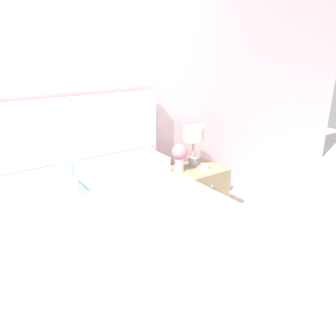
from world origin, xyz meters
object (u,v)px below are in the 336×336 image
at_px(table_lamp, 194,137).
at_px(teacup, 205,167).
at_px(bed, 127,271).
at_px(nightstand, 196,192).
at_px(flower_vase, 180,155).

relative_size(table_lamp, teacup, 3.36).
bearing_deg(bed, nightstand, 32.85).
distance_m(table_lamp, teacup, 0.32).
bearing_deg(nightstand, teacup, -66.04).
bearing_deg(table_lamp, bed, -144.68).
height_order(table_lamp, flower_vase, table_lamp).
relative_size(bed, teacup, 18.59).
distance_m(nightstand, table_lamp, 0.56).
bearing_deg(table_lamp, teacup, -82.42).
height_order(bed, flower_vase, bed).
relative_size(nightstand, table_lamp, 1.31).
bearing_deg(teacup, table_lamp, 97.58).
bearing_deg(nightstand, flower_vase, 169.66).
distance_m(nightstand, teacup, 0.30).
height_order(nightstand, teacup, teacup).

